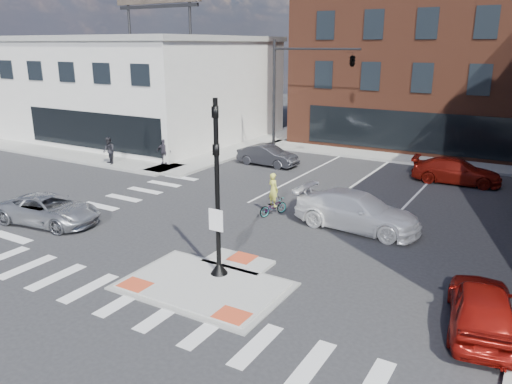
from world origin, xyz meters
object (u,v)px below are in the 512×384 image
Objects in this scene: silver_suv at (49,210)px; bg_car_dark at (268,155)px; white_pickup at (357,211)px; pedestrian_b at (164,151)px; bg_car_red at (456,171)px; red_sedan at (482,307)px; cyclist at (273,201)px; pedestrian_a at (109,151)px.

bg_car_dark is (2.90, 14.64, 0.02)m from silver_suv.
bg_car_dark is (-9.07, 8.27, -0.13)m from white_pickup.
bg_car_red is at bearing -5.45° from pedestrian_b.
white_pickup is (-5.73, 5.96, 0.07)m from red_sedan.
silver_suv is 2.31× the size of cyclist.
pedestrian_b reaches higher than white_pickup.
bg_car_dark is at bearing -53.73° from red_sedan.
pedestrian_a is (-23.59, 8.77, 0.31)m from red_sedan.
cyclist is at bearing -47.12° from pedestrian_b.
silver_suv is 10.05m from cyclist.
pedestrian_b is (-20.59, 10.67, 0.23)m from red_sedan.
red_sedan is 8.27m from white_pickup.
cyclist is (8.00, 6.08, 0.03)m from silver_suv.
silver_suv is 10.91m from pedestrian_a.
bg_car_red is at bearing -49.19° from silver_suv.
cyclist is 14.24m from pedestrian_a.
white_pickup is at bearing 162.22° from bg_car_red.
red_sedan reaches higher than silver_suv.
bg_car_dark is 0.84× the size of bg_car_red.
silver_suv is at bearing 134.35° from bg_car_red.
pedestrian_a is (-8.80, -5.46, 0.37)m from bg_car_dark.
bg_car_red reaches higher than silver_suv.
red_sedan is (17.69, 0.40, 0.07)m from silver_suv.
pedestrian_a reaches higher than silver_suv.
bg_car_red is 2.75× the size of pedestrian_a.
white_pickup is 3.39× the size of pedestrian_b.
pedestrian_b is at bearing 76.22° from white_pickup.
bg_car_dark is 9.96m from cyclist.
cyclist is 1.15× the size of pedestrian_a.
pedestrian_a is (-5.89, 9.18, 0.38)m from silver_suv.
pedestrian_a is at bearing 84.86° from white_pickup.
pedestrian_a reaches higher than pedestrian_b.
bg_car_red is (11.44, 1.71, 0.04)m from bg_car_dark.
silver_suv is at bearing 58.54° from cyclist.
silver_suv is at bearing 121.81° from white_pickup.
bg_car_red is at bearing -87.98° from red_sedan.
pedestrian_a is at bearing 24.78° from silver_suv.
pedestrian_a is at bearing 124.49° from bg_car_dark.
cyclist is 11.99m from pedestrian_b.
pedestrian_a reaches higher than red_sedan.
pedestrian_b is at bearing -3.33° from cyclist.
pedestrian_a reaches higher than bg_car_dark.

